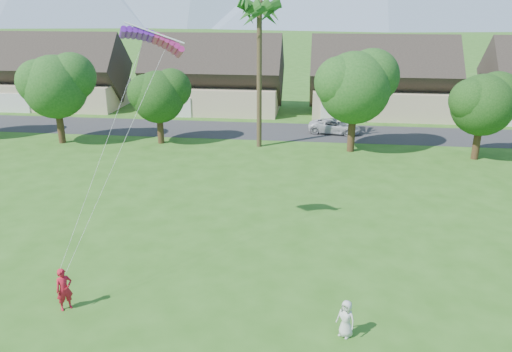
% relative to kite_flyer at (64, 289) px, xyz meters
% --- Properties ---
extents(street, '(90.00, 7.00, 0.01)m').
position_rel_kite_flyer_xyz_m(street, '(7.22, 31.06, -0.94)').
color(street, '#2D2D30').
rests_on(street, ground).
extents(kite_flyer, '(0.81, 0.80, 1.88)m').
position_rel_kite_flyer_xyz_m(kite_flyer, '(0.00, 0.00, 0.00)').
color(kite_flyer, red).
rests_on(kite_flyer, ground).
extents(watcher, '(0.91, 0.83, 1.56)m').
position_rel_kite_flyer_xyz_m(watcher, '(11.64, -0.39, -0.16)').
color(watcher, silver).
rests_on(watcher, ground).
extents(parked_car, '(5.28, 3.05, 1.38)m').
position_rel_kite_flyer_xyz_m(parked_car, '(11.99, 31.06, -0.25)').
color(parked_car, silver).
rests_on(parked_car, ground).
extents(houses_row, '(72.75, 8.19, 8.86)m').
position_rel_kite_flyer_xyz_m(houses_row, '(7.72, 40.05, 2.50)').
color(houses_row, beige).
rests_on(houses_row, ground).
extents(tree_row, '(62.27, 6.67, 8.45)m').
position_rel_kite_flyer_xyz_m(tree_row, '(6.08, 24.98, 3.95)').
color(tree_row, '#47301C').
rests_on(tree_row, ground).
extents(fan_palm, '(3.00, 3.00, 13.80)m').
position_rel_kite_flyer_xyz_m(fan_palm, '(5.22, 25.56, 10.86)').
color(fan_palm, '#4C3D26').
rests_on(fan_palm, ground).
extents(parafoil_kite, '(3.17, 1.42, 0.50)m').
position_rel_kite_flyer_xyz_m(parafoil_kite, '(2.47, 6.36, 9.77)').
color(parafoil_kite, '#6C19BC').
rests_on(parafoil_kite, ground).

